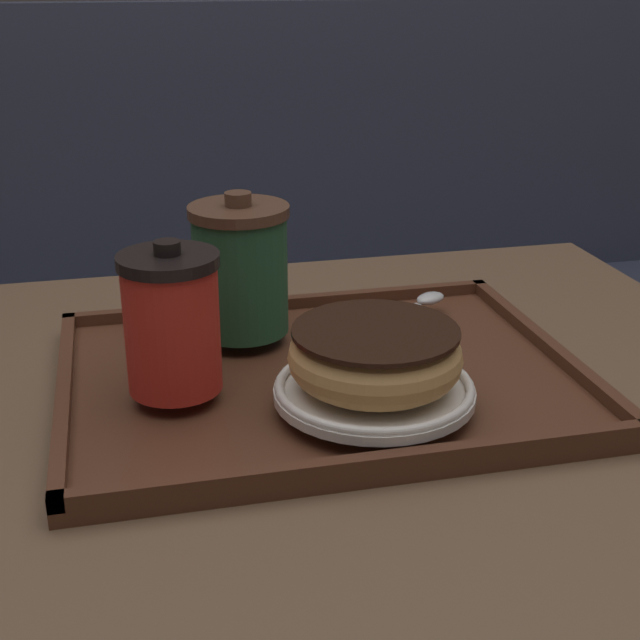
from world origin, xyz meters
The scene contains 8 objects.
booth_bench centered at (0.21, 0.87, 0.32)m, with size 1.63×0.44×1.00m.
cafe_table centered at (0.00, 0.00, 0.53)m, with size 0.80×0.73×0.71m.
serving_tray centered at (-0.04, 0.01, 0.72)m, with size 0.46×0.35×0.02m.
coffee_cup_front centered at (-0.17, -0.01, 0.79)m, with size 0.08×0.08×0.13m.
coffee_cup_rear centered at (-0.09, 0.10, 0.79)m, with size 0.09×0.09×0.14m.
plate_with_chocolate_donut centered at (-0.01, -0.07, 0.74)m, with size 0.17×0.17×0.01m.
donut_chocolate_glazed centered at (-0.01, -0.07, 0.77)m, with size 0.14×0.14×0.05m.
spoon centered at (0.09, 0.11, 0.74)m, with size 0.14×0.09×0.01m.
Camera 1 is at (-0.20, -0.70, 1.06)m, focal length 50.00 mm.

